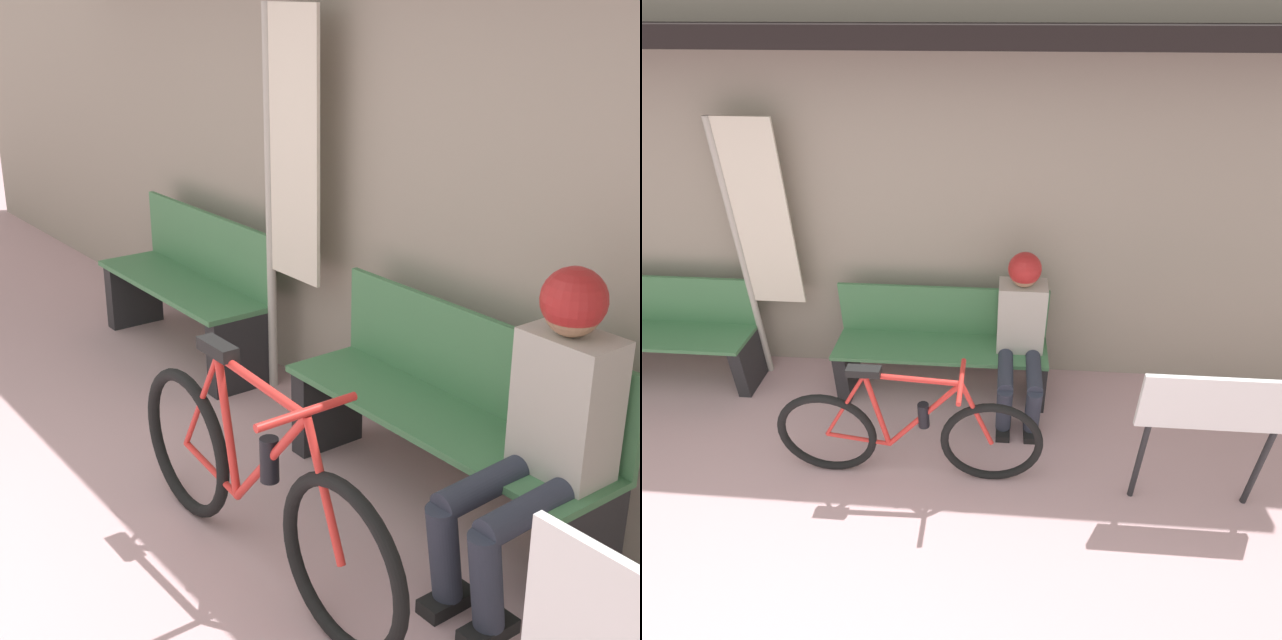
% 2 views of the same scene
% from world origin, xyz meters
% --- Properties ---
extents(storefront_wall, '(12.00, 0.56, 3.20)m').
position_xyz_m(storefront_wall, '(0.00, 2.66, 1.66)').
color(storefront_wall, '#9E9384').
rests_on(storefront_wall, ground_plane).
extents(park_bench_near, '(1.60, 0.42, 0.86)m').
position_xyz_m(park_bench_near, '(0.56, 2.30, 0.40)').
color(park_bench_near, '#477F51').
rests_on(park_bench_near, ground_plane).
extents(bicycle, '(1.70, 0.40, 0.87)m').
position_xyz_m(bicycle, '(0.45, 1.42, 0.35)').
color(bicycle, black).
rests_on(bicycle, ground_plane).
extents(person_seated, '(0.34, 0.66, 1.24)m').
position_xyz_m(person_seated, '(1.15, 2.18, 0.71)').
color(person_seated, '#2D3342').
rests_on(person_seated, ground_plane).
extents(park_bench_far, '(1.41, 0.42, 0.86)m').
position_xyz_m(park_bench_far, '(-1.65, 2.30, 0.39)').
color(park_bench_far, '#477F51').
rests_on(park_bench_far, ground_plane).
extents(banner_pole, '(0.45, 0.05, 2.05)m').
position_xyz_m(banner_pole, '(-0.78, 2.43, 1.26)').
color(banner_pole, '#B7B2A8').
rests_on(banner_pole, ground_plane).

